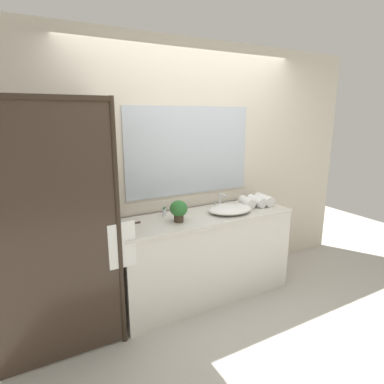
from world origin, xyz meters
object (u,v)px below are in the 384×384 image
Objects in this scene: soap_dish at (180,213)px; rolled_towel_middle at (257,201)px; rolled_towel_far_edge at (247,202)px; amenity_bottle_conditioner at (164,213)px; potted_plant at (179,210)px; sink_basin at (230,209)px; rolled_towel_near_edge at (264,200)px; amenity_bottle_lotion at (165,211)px; faucet at (220,203)px.

rolled_towel_middle is at bearing -8.45° from soap_dish.
rolled_towel_far_edge is at bearing 164.27° from rolled_towel_middle.
amenity_bottle_conditioner is 0.94m from rolled_towel_far_edge.
amenity_bottle_conditioner is (-0.06, 0.20, -0.08)m from potted_plant.
rolled_towel_near_edge is (0.50, 0.06, 0.02)m from sink_basin.
rolled_towel_far_edge is at bearing -11.46° from amenity_bottle_lotion.
faucet is at bearing -0.48° from soap_dish.
sink_basin is at bearing -173.25° from rolled_towel_near_edge.
rolled_towel_near_edge is at bearing -6.20° from rolled_towel_far_edge.
potted_plant is 2.72× the size of amenity_bottle_lotion.
soap_dish is 0.16m from amenity_bottle_lotion.
amenity_bottle_lotion reaches higher than sink_basin.
soap_dish is 0.46× the size of rolled_towel_middle.
sink_basin is 0.50m from rolled_towel_near_edge.
amenity_bottle_conditioner is at bearing 178.62° from faucet.
faucet reaches higher than sink_basin.
rolled_towel_far_edge is at bearing -7.36° from soap_dish.
rolled_towel_middle reaches higher than rolled_towel_far_edge.
rolled_towel_near_edge is (1.09, 0.07, -0.06)m from potted_plant.
potted_plant is (-0.59, -0.19, 0.06)m from faucet.
potted_plant is at bearing -85.56° from amenity_bottle_lotion.
sink_basin is 0.66m from amenity_bottle_lotion.
amenity_bottle_conditioner is (-0.18, 0.01, 0.03)m from soap_dish.
potted_plant reaches higher than amenity_bottle_lotion.
rolled_towel_near_edge is 0.11m from rolled_towel_middle.
rolled_towel_near_edge reaches higher than amenity_bottle_conditioner.
soap_dish is 0.46× the size of rolled_towel_far_edge.
rolled_towel_middle reaches higher than soap_dish.
rolled_towel_middle is at bearing -11.94° from amenity_bottle_lotion.
potted_plant is 2.36× the size of amenity_bottle_conditioner.
amenity_bottle_conditioner is at bearing 172.33° from rolled_towel_middle.
amenity_bottle_conditioner is at bearing 163.57° from sink_basin.
amenity_bottle_conditioner is 1.16m from rolled_towel_near_edge.
faucet is (-0.00, 0.18, 0.02)m from sink_basin.
sink_basin is at bearing -172.39° from rolled_towel_middle.
amenity_bottle_conditioner reaches higher than amenity_bottle_lotion.
rolled_towel_middle is at bearing 7.61° from sink_basin.
rolled_towel_far_edge is (0.89, -0.18, 0.02)m from amenity_bottle_lotion.
potted_plant is at bearing -176.43° from rolled_towel_near_edge.
amenity_bottle_lotion is 0.30× the size of rolled_towel_near_edge.
potted_plant reaches higher than rolled_towel_far_edge.
amenity_bottle_lotion is at bearing 156.66° from sink_basin.
soap_dish is 1.34× the size of amenity_bottle_lotion.
sink_basin is 1.92× the size of rolled_towel_near_edge.
rolled_towel_far_edge is at bearing -18.55° from faucet.
potted_plant is 0.83× the size of rolled_towel_near_edge.
soap_dish is 0.87m from rolled_towel_middle.
rolled_towel_near_edge is at bearing 3.68° from rolled_towel_middle.
rolled_towel_near_edge is (1.15, -0.13, 0.02)m from amenity_bottle_conditioner.
faucet is at bearing 17.48° from potted_plant.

